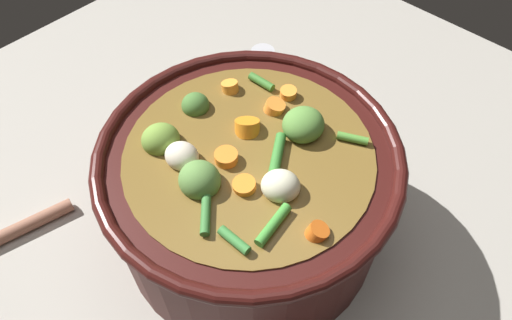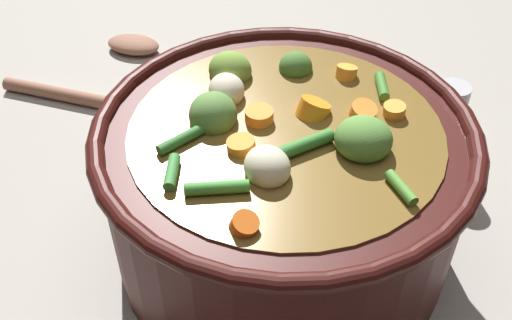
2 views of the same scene
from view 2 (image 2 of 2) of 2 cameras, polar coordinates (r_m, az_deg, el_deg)
name	(u,v)px [view 2 (image 2 of 2)]	position (r m, az deg, el deg)	size (l,w,h in m)	color
ground_plane	(276,244)	(0.60, 1.92, -7.90)	(1.10, 1.10, 0.00)	#9E998E
cooking_pot	(278,186)	(0.54, 2.10, -2.46)	(0.32, 0.32, 0.17)	#38110F
wooden_spoon	(108,70)	(0.83, -13.74, 8.18)	(0.23, 0.20, 0.02)	#8D5C46
salt_shaker	(442,123)	(0.68, 17.08, 3.33)	(0.03, 0.03, 0.10)	silver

